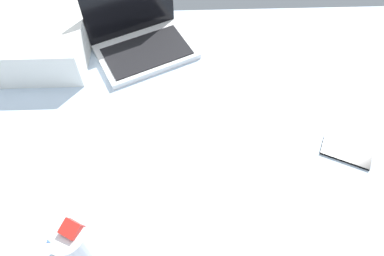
% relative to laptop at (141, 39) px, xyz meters
% --- Properties ---
extents(bed_mattress, '(1.80, 1.40, 0.18)m').
position_rel_laptop_xyz_m(bed_mattress, '(0.07, -0.48, -0.13)').
color(bed_mattress, silver).
rests_on(bed_mattress, ground).
extents(laptop, '(0.40, 0.35, 0.23)m').
position_rel_laptop_xyz_m(laptop, '(0.00, 0.00, 0.00)').
color(laptop, silver).
rests_on(laptop, bed_mattress).
extents(snack_cup, '(0.09, 0.09, 0.14)m').
position_rel_laptop_xyz_m(snack_cup, '(-0.13, -0.72, 0.01)').
color(snack_cup, silver).
rests_on(snack_cup, bed_mattress).
extents(cell_phone, '(0.16, 0.12, 0.01)m').
position_rel_laptop_xyz_m(cell_phone, '(0.62, -0.47, -0.04)').
color(cell_phone, black).
rests_on(cell_phone, bed_mattress).
extents(pillow, '(0.52, 0.36, 0.13)m').
position_rel_laptop_xyz_m(pillow, '(-0.44, -0.00, 0.02)').
color(pillow, white).
rests_on(pillow, bed_mattress).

